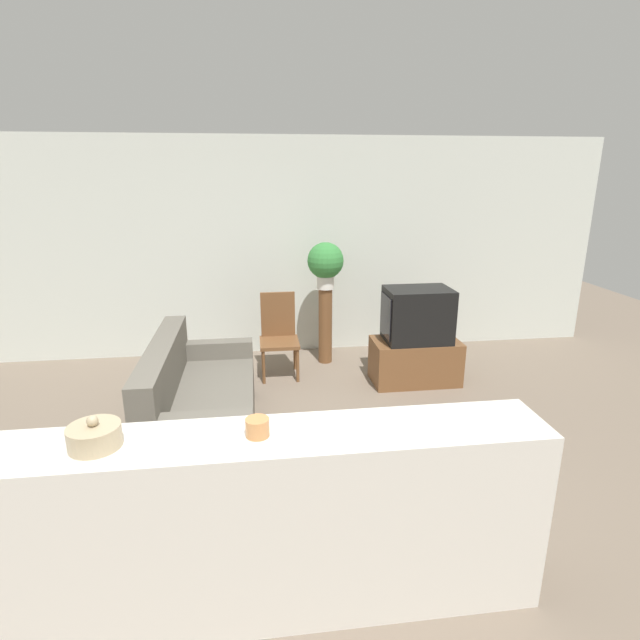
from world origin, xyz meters
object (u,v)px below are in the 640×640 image
at_px(television, 417,315).
at_px(wooden_chair, 279,332).
at_px(couch, 199,406).
at_px(decorative_bowl, 95,436).
at_px(potted_plant, 326,262).

bearing_deg(television, wooden_chair, 163.62).
relative_size(couch, decorative_bowl, 7.20).
bearing_deg(couch, wooden_chair, 60.93).
xyz_separation_m(television, decorative_bowl, (-2.51, -2.82, 0.31)).
bearing_deg(television, couch, -157.03).
relative_size(television, decorative_bowl, 2.91).
height_order(potted_plant, decorative_bowl, potted_plant).
xyz_separation_m(potted_plant, decorative_bowl, (-1.60, -3.56, -0.16)).
relative_size(television, potted_plant, 1.29).
bearing_deg(television, potted_plant, 140.75).
bearing_deg(decorative_bowl, couch, 82.57).
bearing_deg(potted_plant, television, -39.25).
bearing_deg(couch, decorative_bowl, -97.43).
bearing_deg(wooden_chair, television, -16.38).
bearing_deg(decorative_bowl, television, 48.41).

